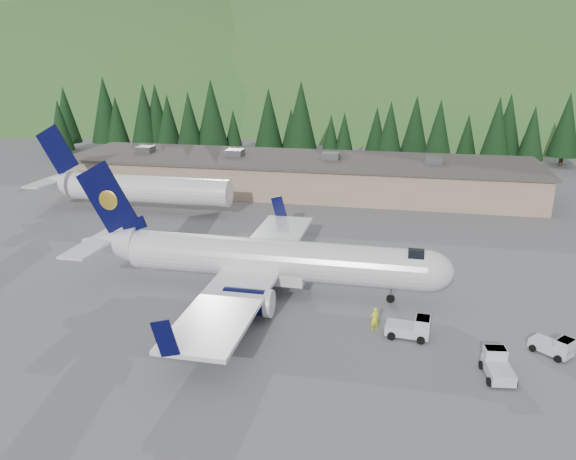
# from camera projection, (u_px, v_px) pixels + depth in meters

# --- Properties ---
(ground) EXTENTS (600.00, 600.00, 0.00)m
(ground) POSITION_uv_depth(u_px,v_px,m) (275.00, 292.00, 50.62)
(ground) COLOR slate
(airliner) EXTENTS (34.15, 31.99, 11.38)m
(airliner) POSITION_uv_depth(u_px,v_px,m) (263.00, 260.00, 49.89)
(airliner) COLOR white
(airliner) RESTS_ON ground
(second_airliner) EXTENTS (27.50, 11.00, 10.05)m
(second_airliner) POSITION_uv_depth(u_px,v_px,m) (130.00, 187.00, 74.89)
(second_airliner) COLOR white
(second_airliner) RESTS_ON ground
(baggage_tug_a) EXTENTS (3.41, 2.25, 1.74)m
(baggage_tug_a) POSITION_uv_depth(u_px,v_px,m) (412.00, 328.00, 42.45)
(baggage_tug_a) COLOR silver
(baggage_tug_a) RESTS_ON ground
(baggage_tug_b) EXTENTS (3.06, 2.88, 1.50)m
(baggage_tug_b) POSITION_uv_depth(u_px,v_px,m) (555.00, 347.00, 39.99)
(baggage_tug_b) COLOR silver
(baggage_tug_b) RESTS_ON ground
(baggage_tug_c) EXTENTS (2.19, 3.25, 1.64)m
(baggage_tug_c) POSITION_uv_depth(u_px,v_px,m) (497.00, 365.00, 37.48)
(baggage_tug_c) COLOR silver
(baggage_tug_c) RESTS_ON ground
(terminal_building) EXTENTS (71.00, 17.00, 6.10)m
(terminal_building) POSITION_uv_depth(u_px,v_px,m) (298.00, 174.00, 86.21)
(terminal_building) COLOR gray
(terminal_building) RESTS_ON ground
(ramp_worker) EXTENTS (0.81, 0.70, 1.88)m
(ramp_worker) POSITION_uv_depth(u_px,v_px,m) (375.00, 319.00, 43.52)
(ramp_worker) COLOR #F2FF1F
(ramp_worker) RESTS_ON ground
(tree_line) EXTENTS (113.24, 16.53, 14.47)m
(tree_line) POSITION_uv_depth(u_px,v_px,m) (289.00, 122.00, 108.52)
(tree_line) COLOR black
(tree_line) RESTS_ON ground
(hills) EXTENTS (614.00, 330.00, 300.00)m
(hills) POSITION_uv_depth(u_px,v_px,m) (489.00, 285.00, 259.13)
(hills) COLOR #3A6629
(hills) RESTS_ON ground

